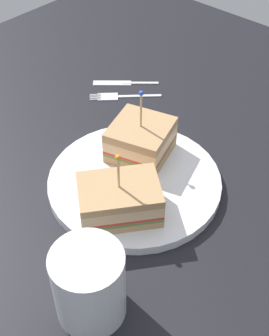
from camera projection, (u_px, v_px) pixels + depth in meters
ground_plane at (135, 190)px, 66.51cm from camera, size 111.94×111.94×2.00cm
plate at (135, 182)px, 65.36cm from camera, size 24.45×24.45×1.36cm
sandwich_half_front at (119, 199)px, 58.70cm from camera, size 12.48×11.95×9.99cm
sandwich_half_back at (141, 140)px, 67.01cm from camera, size 10.39×10.30×11.04cm
drink_glass at (89, 287)px, 48.83cm from camera, size 7.80×7.80×9.42cm
fork at (117, 96)px, 81.59cm from camera, size 9.74×9.85×0.35cm
knife at (122, 83)px, 84.76cm from camera, size 8.83×9.67×0.35cm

